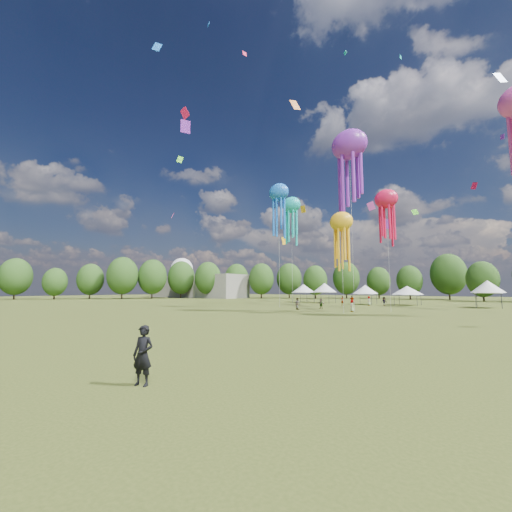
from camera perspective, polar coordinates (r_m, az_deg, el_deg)
The scene contains 10 objects.
ground at distance 17.60m, azimuth -27.13°, elevation -15.15°, with size 300.00×300.00×0.00m, color #384416.
observer_main at distance 10.96m, azimuth -19.78°, elevation -16.52°, with size 0.67×0.44×1.85m, color black.
spectator_near at distance 47.15m, azimuth 7.51°, elevation -8.58°, with size 0.84×0.65×1.72m, color gray.
spectators_far at distance 56.00m, azimuth 21.45°, elevation -7.84°, with size 27.59×19.98×1.77m.
festival_tents at distance 67.56m, azimuth 19.54°, elevation -5.58°, with size 39.64×7.37×4.45m.
show_kites at distance 50.76m, azimuth 19.62°, elevation 13.23°, with size 42.47×21.65×27.02m.
small_kites at distance 59.54m, azimuth 16.99°, elevation 20.71°, with size 72.82×62.04×43.83m.
treeline at distance 72.94m, azimuth 21.64°, elevation -2.83°, with size 201.57×95.24×13.43m.
hangar at distance 118.40m, azimuth -10.64°, elevation -5.46°, with size 40.00×12.00×8.00m, color gray.
radome at distance 134.60m, azimuth -13.29°, elevation -2.91°, with size 9.00×9.00×16.00m.
Camera 1 is at (15.54, -7.71, 2.98)m, focal length 22.11 mm.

